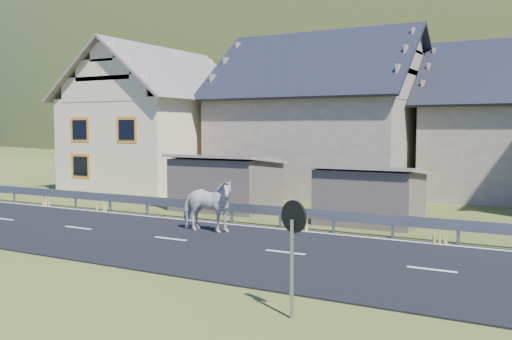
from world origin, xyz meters
The scene contains 11 objects.
ground centered at (0.00, 0.00, 0.00)m, with size 160.00×160.00×0.00m, color #2F3D17.
road centered at (0.00, 0.00, 0.02)m, with size 60.00×7.00×0.04m, color black.
lane_markings centered at (0.00, 0.00, 0.04)m, with size 60.00×6.60×0.01m, color silver.
guardrail centered at (0.00, 3.68, 0.56)m, with size 28.10×0.09×0.75m.
shed_left centered at (-2.00, 6.50, 1.10)m, with size 4.30×3.30×2.40m, color brown.
shed_right centered at (4.50, 6.00, 1.00)m, with size 3.80×2.90×2.20m, color brown.
house_cream centered at (-10.00, 12.00, 4.36)m, with size 7.80×9.80×8.30m.
house_stone_a centered at (-1.00, 15.00, 4.63)m, with size 10.80×9.80×8.90m.
conifer_patch centered at (-55.00, 110.00, 6.00)m, with size 76.00×50.00×28.00m, color black.
horse centered at (0.31, 1.56, 0.93)m, with size 2.12×0.96×1.79m, color beige.
traffic_mirror centered at (6.47, -4.74, 1.61)m, with size 0.59×0.25×2.20m.
Camera 1 is at (10.88, -14.12, 3.53)m, focal length 40.00 mm.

